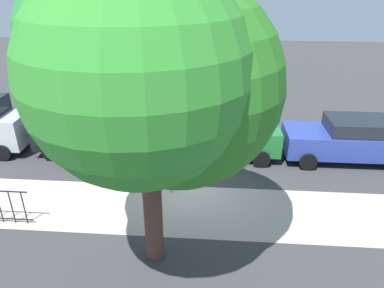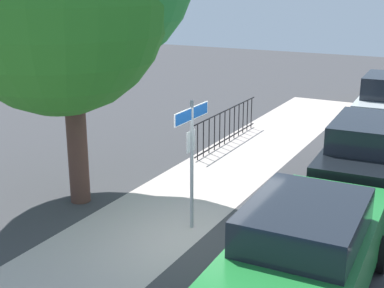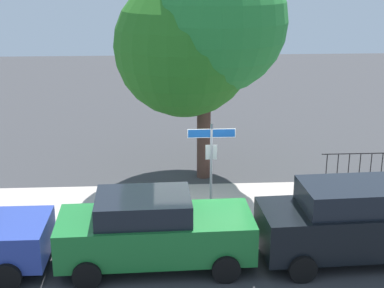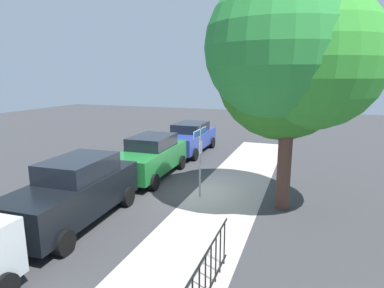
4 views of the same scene
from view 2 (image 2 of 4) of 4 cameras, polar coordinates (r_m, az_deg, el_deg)
The scene contains 6 objects.
ground_plane at distance 10.49m, azimuth 1.04°, elevation -10.06°, with size 60.00×60.00×0.00m, color #38383A.
sidewalk_strip at distance 12.65m, azimuth -0.05°, elevation -5.20°, with size 24.00×2.60×0.00m, color #B2A49B.
street_sign at distance 10.26m, azimuth -0.04°, elevation 0.45°, with size 1.32×0.07×2.63m.
car_green at distance 8.26m, azimuth 12.21°, elevation -11.28°, with size 4.53×2.10×1.76m.
car_black at distance 12.60m, azimuth 18.45°, elevation -1.53°, with size 4.77×2.12×1.92m.
iron_fence at distance 16.47m, azimuth 3.81°, elevation 2.02°, with size 4.32×0.04×1.07m.
Camera 2 is at (-8.33, -4.27, 4.72)m, focal length 49.64 mm.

